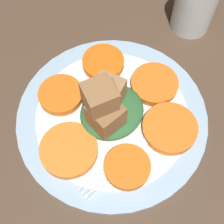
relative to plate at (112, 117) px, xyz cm
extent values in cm
cube|color=#4C3828|center=(0.00, 0.00, -1.52)|extent=(120.00, 120.00, 2.00)
cylinder|color=#99B7D1|center=(0.00, 0.00, -0.02)|extent=(29.93, 29.93, 1.00)
cylinder|color=white|center=(0.00, 0.00, 0.03)|extent=(23.94, 23.94, 1.00)
cylinder|color=orange|center=(4.49, -7.88, 1.26)|extent=(8.34, 8.34, 1.35)
cylinder|color=orange|center=(8.60, -0.96, 1.26)|extent=(7.68, 7.68, 1.35)
cylinder|color=#D56013|center=(5.52, 7.89, 1.26)|extent=(7.02, 7.02, 1.35)
cylinder|color=orange|center=(-3.65, 7.99, 1.26)|extent=(7.08, 7.08, 1.35)
cylinder|color=orange|center=(-8.71, -0.23, 1.26)|extent=(8.51, 8.51, 1.35)
cylinder|color=orange|center=(-4.38, -7.69, 1.26)|extent=(6.65, 6.65, 1.35)
ellipsoid|color=#2D6033|center=(0.00, 0.00, 1.75)|extent=(10.22, 9.20, 2.33)
cube|color=brown|center=(-1.27, 0.06, 4.54)|extent=(4.25, 4.25, 3.26)
cube|color=brown|center=(-2.21, -1.00, 5.06)|extent=(4.52, 4.52, 4.30)
cube|color=brown|center=(-0.40, 2.45, 4.51)|extent=(3.82, 3.82, 3.20)
cube|color=#9E754C|center=(0.58, 1.43, 4.99)|extent=(5.35, 5.35, 4.15)
cube|color=olive|center=(-2.24, -0.03, 8.91)|extent=(5.07, 5.07, 4.00)
cube|color=brown|center=(-1.21, -0.24, 7.84)|extent=(4.36, 4.36, 3.29)
cube|color=silver|center=(1.81, -6.81, 0.78)|extent=(13.22, 1.67, 0.40)
cube|color=silver|center=(-5.58, -6.49, 0.78)|extent=(1.70, 2.38, 0.40)
cube|color=silver|center=(-9.01, -7.34, 0.78)|extent=(5.20, 0.53, 0.40)
cube|color=silver|center=(-8.98, -6.68, 0.78)|extent=(5.20, 0.53, 0.40)
cube|color=silver|center=(-8.95, -6.01, 0.78)|extent=(5.20, 0.53, 0.40)
cube|color=silver|center=(-8.92, -5.34, 0.78)|extent=(5.20, 0.53, 0.40)
cylinder|color=silver|center=(23.99, 4.10, 4.33)|extent=(7.25, 7.25, 9.70)
camera|label=1|loc=(-14.99, -15.63, 44.20)|focal=50.00mm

